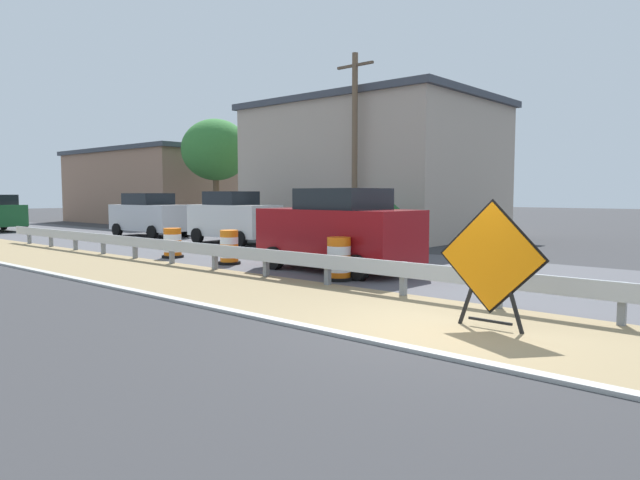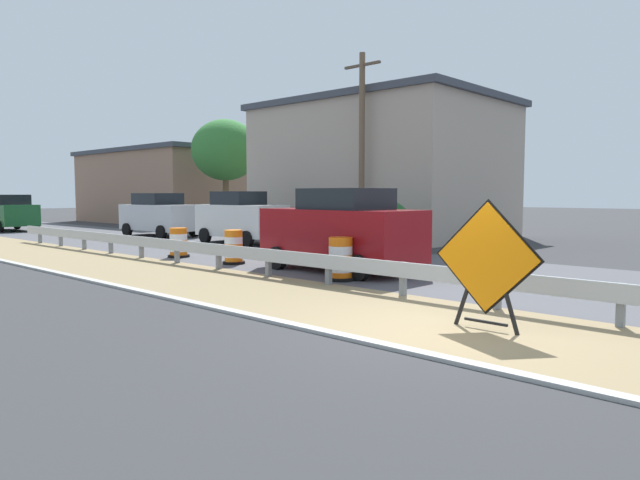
% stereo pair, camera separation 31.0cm
% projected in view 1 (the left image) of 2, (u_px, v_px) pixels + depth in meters
% --- Properties ---
extents(ground_plane, '(160.00, 160.00, 0.00)m').
position_uv_depth(ground_plane, '(440.00, 330.00, 8.89)').
color(ground_plane, '#333335').
extents(median_dirt_strip, '(3.58, 120.00, 0.01)m').
position_uv_depth(median_dirt_strip, '(458.00, 323.00, 9.33)').
color(median_dirt_strip, '#8E7A56').
rests_on(median_dirt_strip, ground).
extents(far_lane_asphalt, '(7.30, 120.00, 0.00)m').
position_uv_depth(far_lane_asphalt, '(570.00, 284.00, 13.41)').
color(far_lane_asphalt, '#4C4C51').
rests_on(far_lane_asphalt, ground).
extents(curb_near_edge, '(0.20, 120.00, 0.11)m').
position_uv_depth(curb_near_edge, '(393.00, 347.00, 7.92)').
color(curb_near_edge, '#ADADA8').
rests_on(curb_near_edge, ground).
extents(guardrail_median, '(0.18, 45.56, 0.71)m').
position_uv_depth(guardrail_median, '(555.00, 287.00, 9.80)').
color(guardrail_median, '#ADB2B7').
rests_on(guardrail_median, ground).
extents(warning_sign_diamond, '(0.08, 1.79, 2.04)m').
position_uv_depth(warning_sign_diamond, '(491.00, 261.00, 8.90)').
color(warning_sign_diamond, black).
rests_on(warning_sign_diamond, ground).
extents(traffic_barrel_nearest, '(0.72, 0.72, 1.05)m').
position_uv_depth(traffic_barrel_nearest, '(339.00, 261.00, 13.97)').
color(traffic_barrel_nearest, orange).
rests_on(traffic_barrel_nearest, ground).
extents(traffic_barrel_close, '(0.68, 0.68, 1.02)m').
position_uv_depth(traffic_barrel_close, '(229.00, 249.00, 17.15)').
color(traffic_barrel_close, orange).
rests_on(traffic_barrel_close, ground).
extents(traffic_barrel_mid, '(0.71, 0.71, 0.98)m').
position_uv_depth(traffic_barrel_mid, '(173.00, 244.00, 18.91)').
color(traffic_barrel_mid, orange).
rests_on(traffic_barrel_mid, ground).
extents(car_lead_near_lane, '(2.31, 4.63, 2.25)m').
position_uv_depth(car_lead_near_lane, '(338.00, 230.00, 15.57)').
color(car_lead_near_lane, maroon).
rests_on(car_lead_near_lane, ground).
extents(car_trailing_near_lane, '(1.94, 4.19, 2.20)m').
position_uv_depth(car_trailing_near_lane, '(233.00, 218.00, 24.17)').
color(car_trailing_near_lane, silver).
rests_on(car_trailing_near_lane, ground).
extents(car_mid_far_lane, '(2.22, 4.53, 2.13)m').
position_uv_depth(car_mid_far_lane, '(150.00, 215.00, 28.13)').
color(car_mid_far_lane, silver).
rests_on(car_mid_far_lane, ground).
extents(roadside_shop_near, '(8.74, 11.39, 6.60)m').
position_uv_depth(roadside_shop_near, '(374.00, 170.00, 28.75)').
color(roadside_shop_near, '#AD9E8E').
rests_on(roadside_shop_near, ground).
extents(roadside_shop_far, '(8.00, 14.08, 5.29)m').
position_uv_depth(roadside_shop_far, '(156.00, 186.00, 42.28)').
color(roadside_shop_far, '#93705B').
rests_on(roadside_shop_far, ground).
extents(utility_pole_near, '(0.24, 1.80, 7.83)m').
position_uv_depth(utility_pole_near, '(355.00, 146.00, 23.66)').
color(utility_pole_near, brown).
rests_on(utility_pole_near, ground).
extents(bush_roadside, '(2.22, 2.22, 1.93)m').
position_uv_depth(bush_roadside, '(375.00, 225.00, 20.73)').
color(bush_roadside, '#1E4C23').
rests_on(bush_roadside, ground).
extents(tree_roadside, '(3.99, 3.99, 6.47)m').
position_uv_depth(tree_roadside, '(216.00, 150.00, 33.71)').
color(tree_roadside, brown).
rests_on(tree_roadside, ground).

